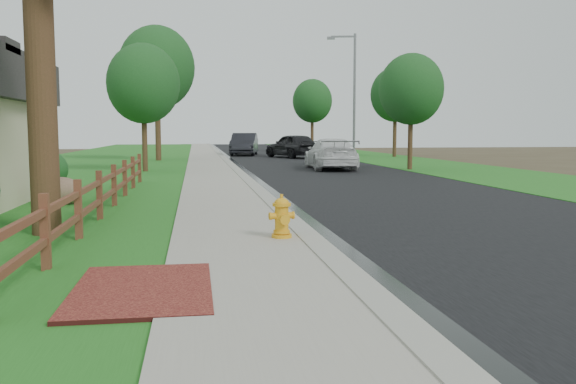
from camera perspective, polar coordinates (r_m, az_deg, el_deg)
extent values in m
plane|color=#3D3221|center=(8.56, 2.10, -7.37)|extent=(120.00, 120.00, 0.00)
cube|color=black|center=(43.67, -0.56, 3.21)|extent=(8.00, 90.00, 0.02)
cube|color=gray|center=(43.28, -6.08, 3.22)|extent=(0.40, 90.00, 0.12)
cube|color=black|center=(43.30, -5.62, 3.17)|extent=(0.50, 90.00, 0.00)
cube|color=gray|center=(43.24, -7.80, 3.18)|extent=(2.20, 90.00, 0.10)
cube|color=#205D1A|center=(43.25, -10.32, 3.12)|extent=(1.60, 90.00, 0.06)
cube|color=#205D1A|center=(43.71, -17.16, 2.97)|extent=(9.00, 90.00, 0.04)
cube|color=#205D1A|center=(45.17, 8.15, 3.25)|extent=(6.00, 90.00, 0.04)
cube|color=maroon|center=(7.46, -13.43, -9.06)|extent=(1.60, 2.40, 0.11)
cube|color=#51261B|center=(8.94, -21.76, -3.63)|extent=(0.12, 0.12, 1.10)
cube|color=#51261B|center=(11.27, -19.02, -1.67)|extent=(0.12, 0.12, 1.10)
cube|color=#51261B|center=(13.62, -17.22, -0.38)|extent=(0.12, 0.12, 1.10)
cube|color=#51261B|center=(15.98, -15.96, 0.53)|extent=(0.12, 0.12, 1.10)
cube|color=#51261B|center=(18.36, -15.02, 1.20)|extent=(0.12, 0.12, 1.10)
cube|color=#51261B|center=(20.74, -14.30, 1.72)|extent=(0.12, 0.12, 1.10)
cube|color=#51261B|center=(23.13, -13.72, 2.13)|extent=(0.12, 0.12, 1.10)
cube|color=#51261B|center=(7.81, -23.72, -5.76)|extent=(0.08, 2.35, 0.10)
cube|color=#51261B|center=(7.75, -23.84, -2.86)|extent=(0.08, 2.35, 0.10)
cube|color=#51261B|center=(10.11, -20.21, -3.10)|extent=(0.08, 2.35, 0.10)
cube|color=#51261B|center=(10.06, -20.29, -0.84)|extent=(0.08, 2.35, 0.10)
cube|color=#51261B|center=(12.45, -18.02, -1.42)|extent=(0.08, 2.35, 0.10)
cube|color=#51261B|center=(12.41, -18.08, 0.41)|extent=(0.08, 2.35, 0.10)
cube|color=#51261B|center=(14.81, -16.53, -0.28)|extent=(0.08, 2.35, 0.10)
cube|color=#51261B|center=(14.77, -16.57, 1.27)|extent=(0.08, 2.35, 0.10)
cube|color=#51261B|center=(17.18, -15.45, 0.55)|extent=(0.08, 2.35, 0.10)
cube|color=#51261B|center=(17.15, -15.48, 1.89)|extent=(0.08, 2.35, 0.10)
cube|color=#51261B|center=(19.56, -14.63, 1.18)|extent=(0.08, 2.35, 0.10)
cube|color=#51261B|center=(19.53, -14.66, 2.35)|extent=(0.08, 2.35, 0.10)
cube|color=#51261B|center=(21.94, -13.99, 1.67)|extent=(0.08, 2.35, 0.10)
cube|color=#51261B|center=(21.92, -14.01, 2.72)|extent=(0.08, 2.35, 0.10)
cylinder|color=#382A16|center=(12.04, -22.09, 9.18)|extent=(0.52, 0.52, 5.50)
cylinder|color=yellow|center=(10.59, -0.60, -4.10)|extent=(0.35, 0.35, 0.06)
cylinder|color=yellow|center=(10.55, -0.60, -2.62)|extent=(0.24, 0.24, 0.53)
cylinder|color=yellow|center=(10.58, -0.60, -3.72)|extent=(0.29, 0.29, 0.05)
cylinder|color=yellow|center=(10.51, -0.60, -1.18)|extent=(0.32, 0.32, 0.05)
ellipsoid|color=yellow|center=(10.51, -0.60, -1.06)|extent=(0.26, 0.26, 0.19)
cylinder|color=yellow|center=(10.49, -0.60, -0.40)|extent=(0.06, 0.06, 0.07)
cylinder|color=yellow|center=(10.40, -0.37, -2.57)|extent=(0.17, 0.14, 0.15)
cylinder|color=yellow|center=(10.49, -1.52, -2.27)|extent=(0.15, 0.14, 0.12)
cylinder|color=yellow|center=(10.58, 0.31, -2.19)|extent=(0.15, 0.14, 0.12)
imported|color=silver|center=(30.73, 4.02, 3.58)|extent=(2.41, 5.39, 1.53)
imported|color=black|center=(43.75, 0.42, 4.36)|extent=(3.81, 5.47, 1.73)
imported|color=black|center=(48.33, -4.12, 4.49)|extent=(2.71, 5.56, 1.75)
cylinder|color=slate|center=(40.13, 6.23, 8.76)|extent=(0.16, 0.16, 8.15)
cube|color=slate|center=(40.49, 5.23, 14.29)|extent=(1.62, 0.44, 0.11)
cube|color=slate|center=(40.46, 4.04, 14.17)|extent=(0.53, 0.30, 0.16)
ellipsoid|color=brown|center=(16.89, -20.51, 0.05)|extent=(1.26, 1.04, 0.75)
ellipsoid|color=#163F19|center=(20.29, -22.75, 1.92)|extent=(2.41, 2.41, 1.49)
cylinder|color=#382A16|center=(29.48, -13.28, 5.33)|extent=(0.25, 0.25, 3.62)
ellipsoid|color=#163F19|center=(29.56, -13.39, 9.85)|extent=(3.38, 3.38, 3.72)
cylinder|color=#382A16|center=(30.88, 11.38, 5.26)|extent=(0.24, 0.24, 3.49)
ellipsoid|color=#163F19|center=(30.95, 11.46, 9.42)|extent=(3.19, 3.19, 3.51)
cylinder|color=#382A16|center=(40.24, -12.09, 6.57)|extent=(0.36, 0.36, 5.22)
ellipsoid|color=#163F19|center=(40.44, -12.19, 11.33)|extent=(4.82, 4.82, 5.30)
cylinder|color=#382A16|center=(45.69, 9.96, 5.74)|extent=(0.28, 0.28, 4.01)
ellipsoid|color=#163F19|center=(45.77, 10.02, 8.97)|extent=(3.63, 3.63, 3.99)
cylinder|color=#382A16|center=(55.63, 2.28, 5.83)|extent=(0.28, 0.28, 4.06)
ellipsoid|color=#163F19|center=(55.70, 2.29, 8.51)|extent=(3.58, 3.58, 3.94)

